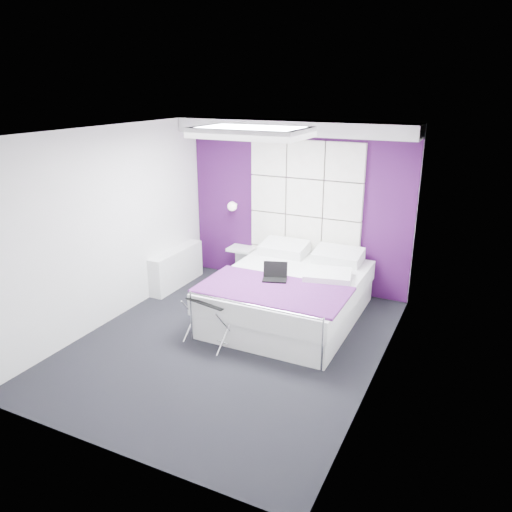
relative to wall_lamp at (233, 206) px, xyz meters
The scene contains 15 objects.
floor 2.61m from the wall_lamp, 62.99° to the right, with size 4.40×4.40×0.00m, color black.
ceiling 2.69m from the wall_lamp, 62.99° to the right, with size 4.40×4.40×0.00m, color white.
wall_back 1.06m from the wall_lamp, ahead, with size 3.60×3.60×0.00m, color white.
wall_left 2.19m from the wall_lamp, 110.01° to the right, with size 4.40×4.40×0.00m, color white.
wall_right 3.52m from the wall_lamp, 35.86° to the right, with size 4.40×4.40×0.00m, color white.
accent_wall 1.06m from the wall_lamp, ahead, with size 3.58×0.02×2.58m, color #3E1047.
soffit 1.66m from the wall_lamp, ahead, with size 3.58×0.50×0.20m, color white.
headboard 1.20m from the wall_lamp, ahead, with size 1.80×0.08×2.30m, color silver, non-canonical shape.
skylight 2.24m from the wall_lamp, 54.28° to the right, with size 1.36×0.86×0.12m, color white, non-canonical shape.
wall_lamp is the anchor object (origin of this frame).
radiator 1.35m from the wall_lamp, 130.10° to the right, with size 0.22×1.20×0.60m, color white.
bed 1.98m from the wall_lamp, 36.30° to the right, with size 1.88×2.28×0.79m.
nightstand 0.72m from the wall_lamp, 13.48° to the right, with size 0.42×0.33×0.05m, color white.
luggage_rack 2.49m from the wall_lamp, 69.14° to the right, with size 0.58×0.43×0.57m.
laptop 1.95m from the wall_lamp, 44.58° to the right, with size 0.32×0.23×0.23m.
Camera 1 is at (2.71, -4.90, 3.08)m, focal length 35.00 mm.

